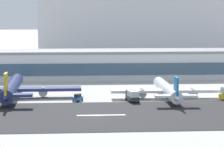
% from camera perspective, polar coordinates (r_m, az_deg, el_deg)
% --- Properties ---
extents(ground_plane, '(1400.00, 1400.00, 0.00)m').
position_cam_1_polar(ground_plane, '(134.83, -1.65, -4.47)').
color(ground_plane, '#B2AFA8').
extents(runway_strip, '(800.00, 39.39, 0.08)m').
position_cam_1_polar(runway_strip, '(136.30, -1.68, -4.34)').
color(runway_strip, '#262628').
rests_on(runway_strip, ground_plane).
extents(runway_centreline_dash_4, '(12.00, 1.20, 0.01)m').
position_cam_1_polar(runway_centreline_dash_4, '(136.36, -1.12, -4.31)').
color(runway_centreline_dash_4, white).
rests_on(runway_centreline_dash_4, runway_strip).
extents(terminal_building, '(151.59, 20.61, 10.81)m').
position_cam_1_polar(terminal_building, '(212.83, -2.92, 0.96)').
color(terminal_building, silver).
rests_on(terminal_building, ground_plane).
extents(distant_hotel_block, '(114.12, 29.02, 40.18)m').
position_cam_1_polar(distant_hotel_block, '(311.30, 3.08, 5.35)').
color(distant_hotel_block, '#BCBCC1').
rests_on(distant_hotel_block, ground_plane).
extents(airliner_gold_tail_gate_1, '(40.93, 44.93, 9.38)m').
position_cam_1_polar(airliner_gold_tail_gate_1, '(164.89, -10.31, -1.54)').
color(airliner_gold_tail_gate_1, navy).
rests_on(airliner_gold_tail_gate_1, ground_plane).
extents(airliner_blue_tail_gate_2, '(33.42, 39.13, 8.17)m').
position_cam_1_polar(airliner_blue_tail_gate_2, '(162.68, 5.76, -1.72)').
color(airliner_blue_tail_gate_2, silver).
rests_on(airliner_blue_tail_gate_2, ground_plane).
extents(service_box_truck_1, '(3.61, 6.35, 3.25)m').
position_cam_1_polar(service_box_truck_1, '(156.73, 2.11, -2.29)').
color(service_box_truck_1, '#2D3338').
rests_on(service_box_truck_1, ground_plane).
extents(service_baggage_tug_2, '(3.13, 3.55, 2.20)m').
position_cam_1_polar(service_baggage_tug_2, '(157.71, -3.55, -2.52)').
color(service_baggage_tug_2, '#23569E').
rests_on(service_baggage_tug_2, ground_plane).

